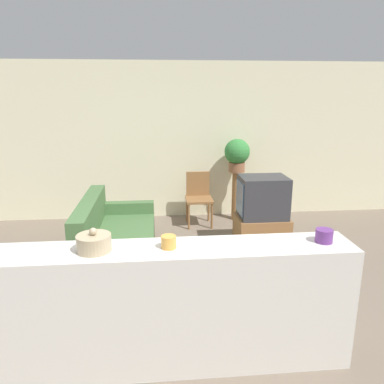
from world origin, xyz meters
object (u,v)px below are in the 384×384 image
(couch, at_px, (115,242))
(wooden_chair, at_px, (199,195))
(television, at_px, (263,197))
(potted_plant, at_px, (237,154))
(decorative_bowl, at_px, (94,243))

(couch, bearing_deg, wooden_chair, 48.19)
(couch, distance_m, television, 2.11)
(potted_plant, bearing_deg, decorative_bowl, -117.55)
(wooden_chair, bearing_deg, television, -55.27)
(decorative_bowl, bearing_deg, television, 49.18)
(potted_plant, bearing_deg, wooden_chair, -165.97)
(wooden_chair, bearing_deg, couch, -131.81)
(television, xyz_separation_m, decorative_bowl, (-1.95, -2.26, 0.33))
(couch, bearing_deg, television, 8.13)
(couch, xyz_separation_m, television, (2.03, 0.29, 0.47))
(wooden_chair, distance_m, potted_plant, 0.97)
(television, bearing_deg, wooden_chair, 124.73)
(potted_plant, relative_size, decorative_bowl, 2.18)
(couch, distance_m, wooden_chair, 1.90)
(couch, xyz_separation_m, decorative_bowl, (0.09, -1.96, 0.80))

